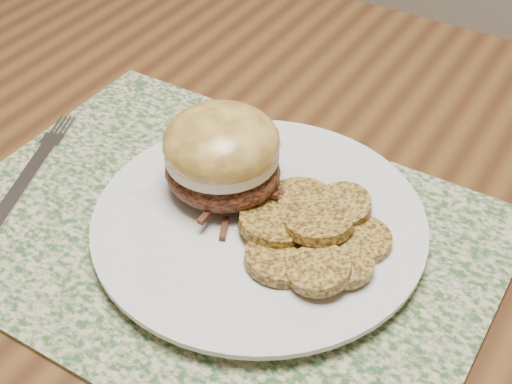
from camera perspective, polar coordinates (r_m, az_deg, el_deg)
dining_table at (r=0.63m, az=7.28°, el=-12.55°), size 1.50×0.90×0.75m
placemat at (r=0.60m, az=-3.21°, el=-3.45°), size 0.45×0.33×0.00m
dinner_plate at (r=0.59m, az=0.26°, el=-2.59°), size 0.26×0.26×0.02m
pork_sandwich at (r=0.59m, az=-2.74°, el=3.01°), size 0.12×0.12×0.08m
roasted_potatoes at (r=0.56m, az=4.65°, el=-3.34°), size 0.14×0.14×0.03m
fork at (r=0.69m, az=-17.34°, el=1.89°), size 0.07×0.16×0.00m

